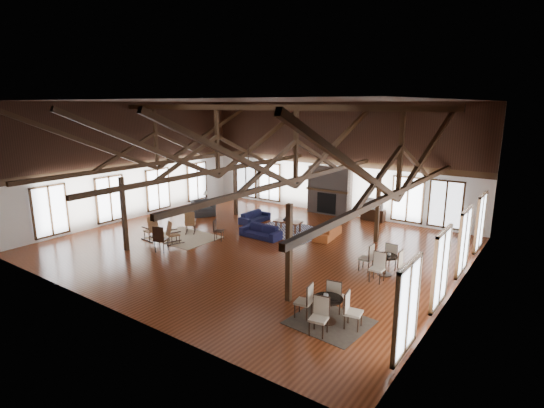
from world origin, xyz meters
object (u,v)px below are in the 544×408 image
Objects in this scene: tv_console at (373,215)px; cafe_table_near at (328,305)px; cafe_table_far at (385,261)px; sofa_orange at (327,232)px; sofa_navy_front at (261,231)px; sofa_navy_left at (255,217)px; armchair at (203,208)px; coffee_table at (288,222)px.

cafe_table_near is at bearing -74.02° from tv_console.
cafe_table_far is 1.60× the size of tv_console.
sofa_navy_front is at bearing -61.98° from sofa_orange.
tv_console is (-3.08, 10.75, -0.20)m from cafe_table_near.
armchair reaches higher than sofa_navy_left.
sofa_orange is 0.96× the size of cafe_table_near.
sofa_navy_left is 1.35× the size of coffee_table.
cafe_table_far reaches higher than coffee_table.
tv_console is (7.94, 4.31, -0.09)m from armchair.
coffee_table is 1.11× the size of tv_console.
sofa_navy_front is 6.23m from cafe_table_far.
sofa_navy_left is 1.49× the size of armchair.
sofa_navy_left is 4.28m from sofa_orange.
sofa_navy_left reaches higher than coffee_table.
sofa_orange is at bearing -97.81° from tv_console.
cafe_table_near is (5.64, -6.62, 0.06)m from coffee_table.
cafe_table_far reaches higher than sofa_navy_front.
sofa_navy_left is at bearing 134.56° from sofa_navy_front.
sofa_navy_front is 1.46× the size of coffee_table.
armchair is (-3.12, -0.52, 0.13)m from sofa_navy_left.
sofa_navy_front is 3.02m from sofa_orange.
cafe_table_far is 7.33m from tv_console.
sofa_navy_left is at bearing -141.80° from tv_console.
sofa_orange is 1.55× the size of armchair.
sofa_orange is (2.47, 1.74, -0.01)m from sofa_navy_front.
coffee_table is (-2.02, -0.16, 0.16)m from sofa_orange.
tv_console is at bearing -28.09° from armchair.
sofa_navy_left is 8.45m from cafe_table_far.
cafe_table_near is at bearing -86.91° from armchair.
cafe_table_far is at bearing -27.62° from coffee_table.
armchair is 1.01× the size of tv_console.
cafe_table_near is at bearing -38.56° from sofa_navy_front.
sofa_navy_front is 1.01× the size of cafe_table_far.
cafe_table_far is (7.96, -2.82, 0.24)m from sofa_navy_left.
armchair reaches higher than sofa_orange.
tv_console reaches higher than sofa_navy_left.
sofa_orange is 0.98× the size of cafe_table_far.
cafe_table_near reaches higher than sofa_orange.
armchair reaches higher than tv_console.
sofa_navy_front is at bearing 171.57° from cafe_table_far.
sofa_orange is 4.00m from tv_console.
tv_console reaches higher than coffee_table.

